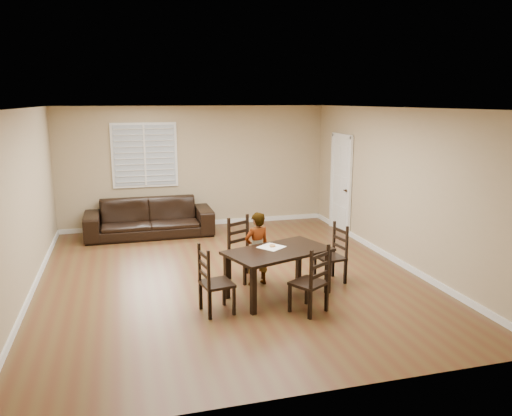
% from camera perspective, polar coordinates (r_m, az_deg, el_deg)
% --- Properties ---
extents(ground, '(7.00, 7.00, 0.00)m').
position_cam_1_polar(ground, '(8.26, -3.10, -7.74)').
color(ground, brown).
rests_on(ground, ground).
extents(room, '(6.04, 7.04, 2.72)m').
position_cam_1_polar(room, '(8.01, -3.27, 4.95)').
color(room, tan).
rests_on(room, ground).
extents(dining_table, '(1.69, 1.29, 0.70)m').
position_cam_1_polar(dining_table, '(7.26, 2.55, -5.48)').
color(dining_table, black).
rests_on(dining_table, ground).
extents(chair_near, '(0.60, 0.59, 1.01)m').
position_cam_1_polar(chair_near, '(8.05, -1.70, -4.83)').
color(chair_near, black).
rests_on(chair_near, ground).
extents(chair_far, '(0.57, 0.56, 0.94)m').
position_cam_1_polar(chair_far, '(6.76, 6.80, -8.58)').
color(chair_far, black).
rests_on(chair_far, ground).
extents(chair_left, '(0.46, 0.49, 0.94)m').
position_cam_1_polar(chair_left, '(6.75, -5.41, -8.57)').
color(chair_left, black).
rests_on(chair_left, ground).
extents(chair_right, '(0.45, 0.47, 0.93)m').
position_cam_1_polar(chair_right, '(8.01, 9.17, -5.35)').
color(chair_right, black).
rests_on(chair_right, ground).
extents(child, '(0.48, 0.38, 1.16)m').
position_cam_1_polar(child, '(7.69, 0.11, -4.70)').
color(child, gray).
rests_on(child, ground).
extents(napkin, '(0.45, 0.45, 0.00)m').
position_cam_1_polar(napkin, '(7.36, 1.77, -4.47)').
color(napkin, white).
rests_on(napkin, dining_table).
extents(donut, '(0.09, 0.09, 0.03)m').
position_cam_1_polar(donut, '(7.37, 1.88, -4.30)').
color(donut, '#CA8A48').
rests_on(donut, napkin).
extents(sofa, '(2.63, 1.03, 0.77)m').
position_cam_1_polar(sofa, '(10.77, -12.08, -1.12)').
color(sofa, black).
rests_on(sofa, ground).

